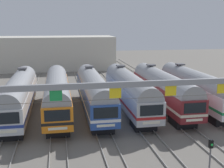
# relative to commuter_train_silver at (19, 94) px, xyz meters

# --- Properties ---
(ground_plane) EXTENTS (160.00, 160.00, 0.00)m
(ground_plane) POSITION_rel_commuter_train_silver_xyz_m (10.95, 0.00, -2.69)
(ground_plane) COLOR slate
(track_bed) EXTENTS (23.40, 70.00, 0.15)m
(track_bed) POSITION_rel_commuter_train_silver_xyz_m (10.95, 17.00, -2.61)
(track_bed) COLOR gray
(track_bed) RESTS_ON ground
(commuter_train_silver) EXTENTS (2.88, 18.06, 5.05)m
(commuter_train_silver) POSITION_rel_commuter_train_silver_xyz_m (0.00, 0.00, 0.00)
(commuter_train_silver) COLOR silver
(commuter_train_silver) RESTS_ON ground
(commuter_train_orange) EXTENTS (2.88, 18.06, 4.77)m
(commuter_train_orange) POSITION_rel_commuter_train_silver_xyz_m (4.38, -0.00, -0.00)
(commuter_train_orange) COLOR orange
(commuter_train_orange) RESTS_ON ground
(commuter_train_blue) EXTENTS (2.88, 18.06, 5.05)m
(commuter_train_blue) POSITION_rel_commuter_train_silver_xyz_m (8.76, 0.00, 0.00)
(commuter_train_blue) COLOR #284C9E
(commuter_train_blue) RESTS_ON ground
(commuter_train_stainless) EXTENTS (2.88, 18.06, 5.05)m
(commuter_train_stainless) POSITION_rel_commuter_train_silver_xyz_m (13.14, 0.00, 0.00)
(commuter_train_stainless) COLOR #B2B5BA
(commuter_train_stainless) RESTS_ON ground
(commuter_train_maroon) EXTENTS (2.88, 18.06, 5.05)m
(commuter_train_maroon) POSITION_rel_commuter_train_silver_xyz_m (17.52, 0.00, 0.00)
(commuter_train_maroon) COLOR maroon
(commuter_train_maroon) RESTS_ON ground
(commuter_train_white) EXTENTS (2.88, 18.06, 5.05)m
(commuter_train_white) POSITION_rel_commuter_train_silver_xyz_m (21.90, 0.00, 0.00)
(commuter_train_white) COLOR white
(commuter_train_white) RESTS_ON ground
(catenary_gantry) EXTENTS (27.14, 0.44, 6.97)m
(catenary_gantry) POSITION_rel_commuter_train_silver_xyz_m (10.95, -13.50, 2.69)
(catenary_gantry) COLOR gray
(catenary_gantry) RESTS_ON ground
(yard_signal_mast) EXTENTS (0.28, 0.35, 2.51)m
(yard_signal_mast) POSITION_rel_commuter_train_silver_xyz_m (15.33, -16.16, -0.93)
(yard_signal_mast) COLOR #59595E
(yard_signal_mast) RESTS_ON ground
(maintenance_building) EXTENTS (27.44, 10.00, 7.65)m
(maintenance_building) POSITION_rel_commuter_train_silver_xyz_m (4.03, 36.44, 1.14)
(maintenance_building) COLOR beige
(maintenance_building) RESTS_ON ground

